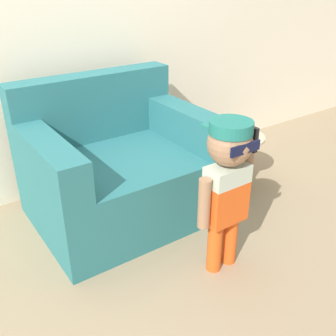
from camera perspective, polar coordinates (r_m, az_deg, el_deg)
ground_plane at (r=2.70m, az=-10.33°, el=-7.69°), size 10.00×10.00×0.00m
wall_back at (r=2.81m, az=-18.36°, el=21.36°), size 10.00×0.05×2.60m
armchair at (r=2.63m, az=-7.15°, el=-0.19°), size 1.14×0.91×0.90m
person_child at (r=2.01m, az=8.59°, el=-1.01°), size 0.36×0.27×0.87m
side_table at (r=3.05m, az=9.60°, el=1.94°), size 0.43×0.43×0.40m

